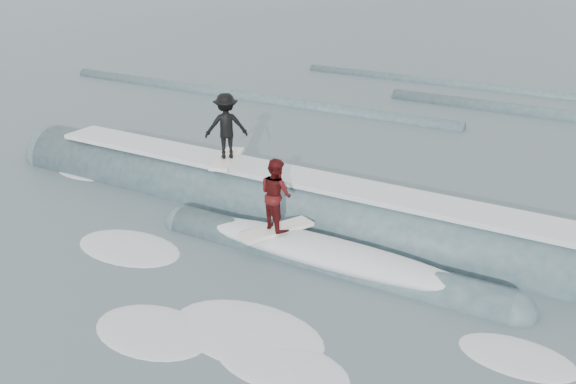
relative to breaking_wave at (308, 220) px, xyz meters
The scene contains 6 objects.
ground 2.85m from the breaking_wave, 94.56° to the right, with size 160.00×160.00×0.00m, color #384C52.
breaking_wave is the anchor object (origin of this frame).
surfer_black 3.67m from the breaking_wave, behind, with size 1.43×2.07×2.04m.
surfer_red 2.39m from the breaking_wave, 86.04° to the right, with size 1.35×2.04×1.96m.
whitewater 4.52m from the breaking_wave, 88.98° to the right, with size 17.04×7.60×0.10m.
far_swells 14.81m from the breaking_wave, 89.31° to the left, with size 39.36×8.65×0.80m.
Camera 1 is at (8.10, -11.60, 7.54)m, focal length 40.00 mm.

